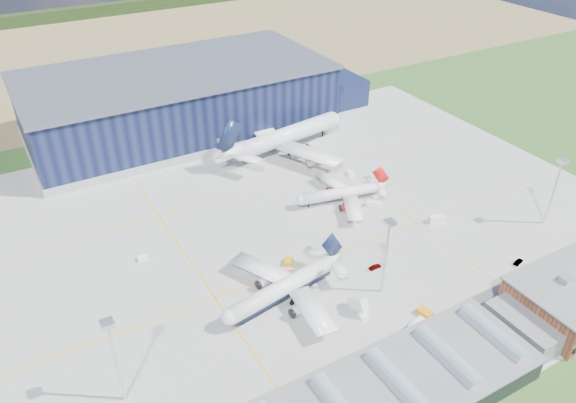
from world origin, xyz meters
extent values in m
plane|color=#27491B|center=(0.00, 0.00, 0.00)|extent=(600.00, 600.00, 0.00)
cube|color=#969691|center=(0.00, 10.00, 0.03)|extent=(220.00, 160.00, 0.06)
cube|color=#FFA90D|center=(0.00, -10.00, 0.07)|extent=(180.00, 0.40, 0.02)
cube|color=#FFA90D|center=(0.00, 35.00, 0.07)|extent=(180.00, 0.40, 0.02)
cube|color=#FFA90D|center=(-30.00, 10.00, 0.07)|extent=(0.40, 120.00, 0.02)
cube|color=#FFA90D|center=(40.00, 10.00, 0.07)|extent=(0.40, 120.00, 0.02)
cube|color=#93774F|center=(0.00, 220.00, 0.00)|extent=(600.00, 220.00, 0.01)
cube|color=black|center=(0.00, 300.00, 4.00)|extent=(600.00, 8.00, 8.00)
cube|color=black|center=(0.00, 95.00, 12.50)|extent=(120.00, 60.00, 25.00)
cube|color=#949CA2|center=(0.00, 95.00, 1.60)|extent=(121.00, 61.00, 3.20)
cube|color=#505865|center=(0.00, 95.00, 25.50)|extent=(122.00, 62.00, 1.20)
cube|color=black|center=(72.00, 90.00, 6.00)|extent=(24.00, 30.00, 12.00)
cube|color=black|center=(55.00, -48.80, 3.00)|extent=(44.00, 0.40, 1.40)
cube|color=black|center=(55.00, -48.80, 6.50)|extent=(44.00, 0.40, 1.40)
cube|color=#A7A7A2|center=(45.00, -58.00, 10.10)|extent=(3.20, 2.60, 1.60)
cube|color=black|center=(-10.00, -60.00, 3.00)|extent=(65.00, 22.00, 6.00)
cube|color=slate|center=(-10.00, -60.00, 6.20)|extent=(66.00, 23.00, 0.50)
cube|color=slate|center=(30.00, -60.00, 3.00)|extent=(10.00, 18.00, 6.00)
cylinder|color=#8CA3AD|center=(-10.00, -60.00, 6.40)|extent=(4.40, 18.00, 4.40)
cylinder|color=#8CA3AD|center=(4.00, -60.00, 6.40)|extent=(4.40, 18.00, 4.40)
cylinder|color=#8CA3AD|center=(18.00, -60.00, 6.40)|extent=(4.40, 18.00, 4.40)
cylinder|color=silver|center=(-60.00, -30.00, 11.00)|extent=(0.70, 0.70, 22.00)
cube|color=silver|center=(-60.00, -30.00, 22.50)|extent=(2.60, 2.60, 1.00)
cylinder|color=silver|center=(10.00, -30.00, 11.00)|extent=(0.70, 0.70, 22.00)
cube|color=silver|center=(10.00, -30.00, 22.50)|extent=(2.60, 2.60, 1.00)
cylinder|color=silver|center=(75.00, -30.00, 11.00)|extent=(0.70, 0.70, 22.00)
cube|color=silver|center=(75.00, -30.00, 22.50)|extent=(2.60, 2.60, 1.00)
cube|color=orange|center=(13.80, -42.77, 0.81)|extent=(3.05, 4.26, 1.62)
cube|color=orange|center=(-5.93, -7.18, 0.73)|extent=(3.78, 4.02, 1.45)
cube|color=white|center=(45.56, -12.47, 1.12)|extent=(5.60, 3.92, 2.24)
cube|color=white|center=(39.35, 26.22, 0.73)|extent=(3.01, 3.83, 1.46)
cube|color=white|center=(33.68, 5.20, 0.98)|extent=(4.47, 4.40, 1.97)
cube|color=orange|center=(28.73, 18.64, 0.76)|extent=(3.33, 4.03, 1.52)
cube|color=white|center=(-41.62, 15.26, 0.63)|extent=(3.14, 2.32, 1.25)
cube|color=white|center=(8.48, -46.00, 1.28)|extent=(5.82, 3.81, 2.57)
cube|color=white|center=(-0.31, -33.09, 1.72)|extent=(2.74, 5.59, 3.44)
imported|color=#99999E|center=(14.34, -21.26, 0.65)|extent=(3.89, 1.69, 1.30)
imported|color=#99999E|center=(51.45, -40.05, 0.61)|extent=(3.88, 2.23, 1.21)
camera|label=1|loc=(-69.06, -116.83, 101.39)|focal=35.00mm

